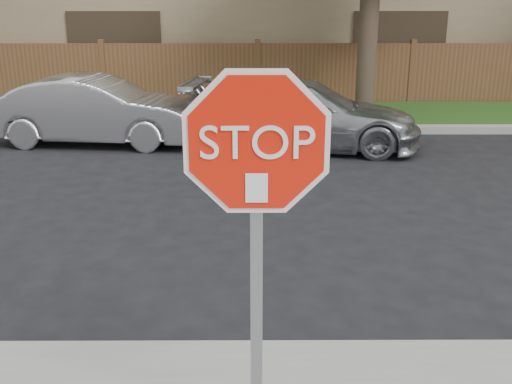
{
  "coord_description": "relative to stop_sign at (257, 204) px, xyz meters",
  "views": [
    {
      "loc": [
        -0.11,
        -4.31,
        2.84
      ],
      "look_at": [
        -0.1,
        -0.9,
        1.7
      ],
      "focal_mm": 42.0,
      "sensor_mm": 36.0,
      "label": 1
    }
  ],
  "objects": [
    {
      "name": "stop_sign",
      "position": [
        0.0,
        0.0,
        0.0
      ],
      "size": [
        1.01,
        0.13,
        2.55
      ],
      "color": "gray",
      "rests_on": "sidewalk_near"
    },
    {
      "name": "far_curb",
      "position": [
        0.1,
        9.63,
        -1.75
      ],
      "size": [
        70.0,
        0.3,
        0.15
      ],
      "primitive_type": "cube",
      "color": "gray",
      "rests_on": "ground"
    },
    {
      "name": "fence",
      "position": [
        0.1,
        12.88,
        -1.03
      ],
      "size": [
        70.0,
        0.12,
        1.6
      ],
      "primitive_type": "cube",
      "color": "#56371E",
      "rests_on": "ground"
    },
    {
      "name": "ground",
      "position": [
        0.1,
        1.48,
        -1.83
      ],
      "size": [
        90.0,
        90.0,
        0.0
      ],
      "primitive_type": "plane",
      "color": "black",
      "rests_on": "ground"
    },
    {
      "name": "sedan_left",
      "position": [
        -3.09,
        8.72,
        -1.17
      ],
      "size": [
        4.11,
        1.78,
        1.32
      ],
      "primitive_type": "imported",
      "rotation": [
        0.0,
        0.0,
        1.47
      ],
      "color": "#AFAEB3",
      "rests_on": "ground"
    },
    {
      "name": "grass_strip",
      "position": [
        0.1,
        11.28,
        -1.77
      ],
      "size": [
        70.0,
        3.0,
        0.12
      ],
      "primitive_type": "cube",
      "color": "#1E4714",
      "rests_on": "ground"
    },
    {
      "name": "sedan_right",
      "position": [
        0.91,
        8.4,
        -1.19
      ],
      "size": [
        4.66,
        2.45,
        1.29
      ],
      "primitive_type": "imported",
      "rotation": [
        0.0,
        0.0,
        1.42
      ],
      "color": "#A3A5AA",
      "rests_on": "ground"
    }
  ]
}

